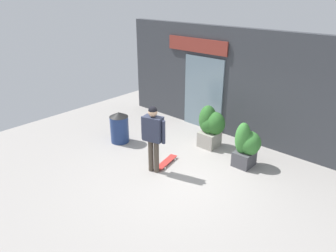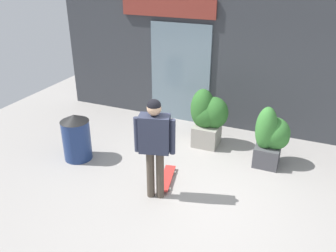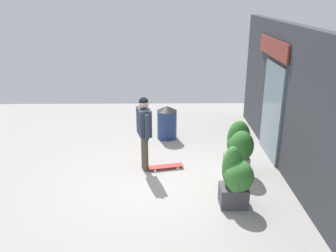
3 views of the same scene
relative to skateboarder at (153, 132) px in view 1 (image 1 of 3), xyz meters
The scene contains 7 objects.
ground_plane 1.26m from the skateboarder, 21.01° to the left, with size 12.00×12.00×0.00m, color #9E9993.
building_facade 3.34m from the skateboarder, 80.56° to the left, with size 8.94×0.31×3.29m.
skateboarder is the anchor object (origin of this frame).
skateboard 1.13m from the skateboarder, 90.49° to the left, with size 0.37×0.86×0.08m.
planter_box_left 2.45m from the skateboarder, 48.87° to the left, with size 0.64×0.61×1.20m.
planter_box_right 2.19m from the skateboarder, 84.15° to the left, with size 0.80×0.60×1.23m.
trash_bin 2.12m from the skateboarder, 164.67° to the left, with size 0.56×0.56×0.95m.
Camera 1 is at (4.35, -5.17, 4.29)m, focal length 33.95 mm.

